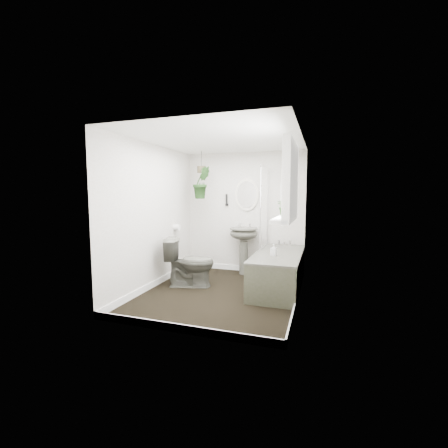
% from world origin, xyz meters
% --- Properties ---
extents(floor, '(2.30, 2.80, 0.02)m').
position_xyz_m(floor, '(0.00, 0.00, -0.01)').
color(floor, black).
rests_on(floor, ground).
extents(ceiling, '(2.30, 2.80, 0.02)m').
position_xyz_m(ceiling, '(0.00, 0.00, 2.31)').
color(ceiling, white).
rests_on(ceiling, ground).
extents(wall_back, '(2.30, 0.02, 2.30)m').
position_xyz_m(wall_back, '(0.00, 1.41, 1.15)').
color(wall_back, silver).
rests_on(wall_back, ground).
extents(wall_front, '(2.30, 0.02, 2.30)m').
position_xyz_m(wall_front, '(0.00, -1.41, 1.15)').
color(wall_front, silver).
rests_on(wall_front, ground).
extents(wall_left, '(0.02, 2.80, 2.30)m').
position_xyz_m(wall_left, '(-1.16, 0.00, 1.15)').
color(wall_left, silver).
rests_on(wall_left, ground).
extents(wall_right, '(0.02, 2.80, 2.30)m').
position_xyz_m(wall_right, '(1.16, 0.00, 1.15)').
color(wall_right, silver).
rests_on(wall_right, ground).
extents(skirting, '(2.30, 2.80, 0.10)m').
position_xyz_m(skirting, '(0.00, 0.00, 0.05)').
color(skirting, white).
rests_on(skirting, floor).
extents(bathtub, '(0.72, 1.72, 0.58)m').
position_xyz_m(bathtub, '(0.80, 0.50, 0.29)').
color(bathtub, '#46463E').
rests_on(bathtub, floor).
extents(bath_screen, '(0.04, 0.72, 1.40)m').
position_xyz_m(bath_screen, '(0.47, 0.99, 1.28)').
color(bath_screen, silver).
rests_on(bath_screen, bathtub).
extents(shower_box, '(0.20, 0.10, 0.35)m').
position_xyz_m(shower_box, '(0.80, 1.34, 1.55)').
color(shower_box, white).
rests_on(shower_box, wall_back).
extents(oval_mirror, '(0.46, 0.03, 0.62)m').
position_xyz_m(oval_mirror, '(0.05, 1.37, 1.50)').
color(oval_mirror, beige).
rests_on(oval_mirror, wall_back).
extents(wall_sconce, '(0.04, 0.04, 0.22)m').
position_xyz_m(wall_sconce, '(-0.35, 1.36, 1.40)').
color(wall_sconce, black).
rests_on(wall_sconce, wall_back).
extents(toilet_roll_holder, '(0.11, 0.11, 0.11)m').
position_xyz_m(toilet_roll_holder, '(-1.10, 0.70, 0.90)').
color(toilet_roll_holder, white).
rests_on(toilet_roll_holder, wall_left).
extents(window_recess, '(0.08, 1.00, 0.90)m').
position_xyz_m(window_recess, '(1.09, -0.70, 1.65)').
color(window_recess, white).
rests_on(window_recess, wall_right).
extents(window_sill, '(0.18, 1.00, 0.04)m').
position_xyz_m(window_sill, '(1.02, -0.70, 1.23)').
color(window_sill, white).
rests_on(window_sill, wall_right).
extents(window_blinds, '(0.01, 0.86, 0.76)m').
position_xyz_m(window_blinds, '(1.04, -0.70, 1.65)').
color(window_blinds, white).
rests_on(window_blinds, wall_right).
extents(toilet, '(0.87, 0.63, 0.80)m').
position_xyz_m(toilet, '(-0.60, 0.18, 0.40)').
color(toilet, '#46463E').
rests_on(toilet, floor).
extents(pedestal_sink, '(0.61, 0.56, 0.89)m').
position_xyz_m(pedestal_sink, '(0.05, 1.17, 0.44)').
color(pedestal_sink, '#46463E').
rests_on(pedestal_sink, floor).
extents(sill_plant, '(0.24, 0.22, 0.24)m').
position_xyz_m(sill_plant, '(1.01, -0.50, 1.37)').
color(sill_plant, black).
rests_on(sill_plant, window_sill).
extents(hanging_plant, '(0.42, 0.42, 0.60)m').
position_xyz_m(hanging_plant, '(-0.70, 0.95, 1.72)').
color(hanging_plant, black).
rests_on(hanging_plant, ceiling).
extents(soap_bottle, '(0.10, 0.10, 0.18)m').
position_xyz_m(soap_bottle, '(0.76, 0.27, 0.67)').
color(soap_bottle, black).
rests_on(soap_bottle, bathtub).
extents(hanging_pot, '(0.16, 0.16, 0.12)m').
position_xyz_m(hanging_pot, '(-0.70, 0.95, 1.96)').
color(hanging_pot, '#37301F').
rests_on(hanging_pot, ceiling).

